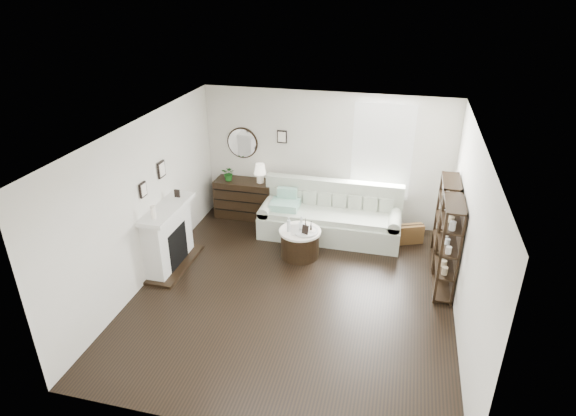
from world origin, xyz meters
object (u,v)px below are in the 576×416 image
(sofa, at_px, (330,219))
(drum_table, at_px, (300,243))
(dresser, at_px, (245,199))
(pedestal_table, at_px, (305,233))

(sofa, height_order, drum_table, sofa)
(sofa, relative_size, dresser, 2.23)
(drum_table, bearing_deg, dresser, 138.65)
(drum_table, relative_size, pedestal_table, 1.34)
(sofa, relative_size, pedestal_table, 4.79)
(dresser, distance_m, drum_table, 1.99)
(sofa, bearing_deg, drum_table, -113.72)
(sofa, bearing_deg, dresser, 168.52)
(sofa, bearing_deg, pedestal_table, -106.92)
(dresser, xyz_separation_m, drum_table, (1.49, -1.31, -0.14))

